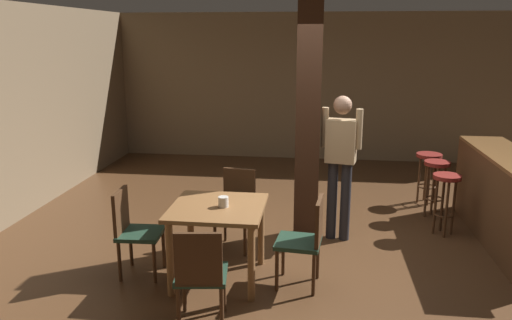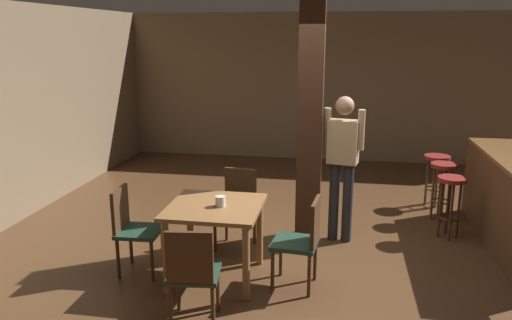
% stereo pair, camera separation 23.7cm
% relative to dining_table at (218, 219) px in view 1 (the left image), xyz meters
% --- Properties ---
extents(ground_plane, '(10.80, 10.80, 0.00)m').
position_rel_dining_table_xyz_m(ground_plane, '(1.01, 0.72, -0.63)').
color(ground_plane, '#4C301C').
extents(wall_back, '(8.00, 0.10, 2.80)m').
position_rel_dining_table_xyz_m(wall_back, '(1.01, 5.22, 0.77)').
color(wall_back, '#756047').
rests_on(wall_back, ground_plane).
extents(pillar, '(0.28, 0.28, 2.80)m').
position_rel_dining_table_xyz_m(pillar, '(0.83, 1.22, 0.77)').
color(pillar, '#382114').
rests_on(pillar, ground_plane).
extents(dining_table, '(0.90, 0.90, 0.77)m').
position_rel_dining_table_xyz_m(dining_table, '(0.00, 0.00, 0.00)').
color(dining_table, brown).
rests_on(dining_table, ground_plane).
extents(chair_east, '(0.46, 0.46, 0.89)m').
position_rel_dining_table_xyz_m(chair_east, '(0.87, -0.04, -0.13)').
color(chair_east, '#1E3828').
rests_on(chair_east, ground_plane).
extents(chair_north, '(0.48, 0.48, 0.89)m').
position_rel_dining_table_xyz_m(chair_north, '(0.05, 0.81, -0.13)').
color(chair_north, '#1E3828').
rests_on(chair_north, ground_plane).
extents(chair_west, '(0.44, 0.44, 0.89)m').
position_rel_dining_table_xyz_m(chair_west, '(-0.86, -0.02, -0.13)').
color(chair_west, '#1E3828').
rests_on(chair_west, ground_plane).
extents(chair_south, '(0.47, 0.47, 0.89)m').
position_rel_dining_table_xyz_m(chair_south, '(0.03, -0.88, -0.13)').
color(chair_south, '#1E3828').
rests_on(chair_south, ground_plane).
extents(napkin_cup, '(0.10, 0.10, 0.10)m').
position_rel_dining_table_xyz_m(napkin_cup, '(0.06, -0.02, 0.19)').
color(napkin_cup, beige).
rests_on(napkin_cup, dining_table).
extents(standing_person, '(0.47, 0.26, 1.72)m').
position_rel_dining_table_xyz_m(standing_person, '(1.21, 1.18, 0.37)').
color(standing_person, tan).
rests_on(standing_person, ground_plane).
extents(bar_counter, '(0.56, 2.39, 1.03)m').
position_rel_dining_table_xyz_m(bar_counter, '(3.07, 1.34, -0.11)').
color(bar_counter, brown).
rests_on(bar_counter, ground_plane).
extents(bar_stool_near, '(0.33, 0.33, 0.76)m').
position_rel_dining_table_xyz_m(bar_stool_near, '(2.50, 1.48, -0.07)').
color(bar_stool_near, maroon).
rests_on(bar_stool_near, ground_plane).
extents(bar_stool_mid, '(0.33, 0.33, 0.77)m').
position_rel_dining_table_xyz_m(bar_stool_mid, '(2.51, 2.07, -0.06)').
color(bar_stool_mid, maroon).
rests_on(bar_stool_mid, ground_plane).
extents(bar_stool_far, '(0.36, 0.36, 0.74)m').
position_rel_dining_table_xyz_m(bar_stool_far, '(2.54, 2.67, -0.08)').
color(bar_stool_far, maroon).
rests_on(bar_stool_far, ground_plane).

